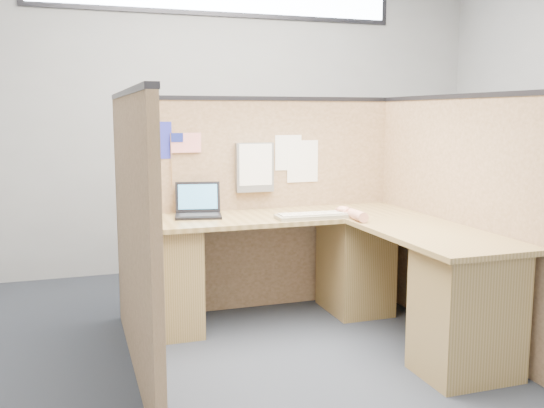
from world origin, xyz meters
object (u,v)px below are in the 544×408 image
object	(u,v)px
l_desk	(323,275)
keyboard	(313,216)
laptop	(196,208)
mouse	(343,213)

from	to	relation	value
l_desk	keyboard	size ratio (longest dim) A/B	3.93
laptop	keyboard	bearing A→B (deg)	-14.39
l_desk	mouse	world-z (taller)	mouse
laptop	keyboard	size ratio (longest dim) A/B	0.68
laptop	l_desk	bearing A→B (deg)	-25.83
laptop	mouse	world-z (taller)	laptop
laptop	mouse	xyz separation A→B (m)	(0.93, -0.31, -0.03)
l_desk	laptop	world-z (taller)	laptop
laptop	mouse	bearing A→B (deg)	-7.52
mouse	keyboard	bearing A→B (deg)	-174.05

